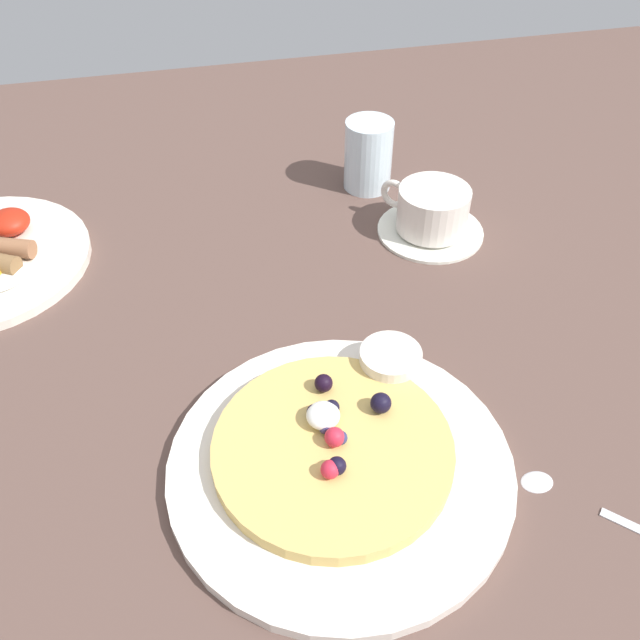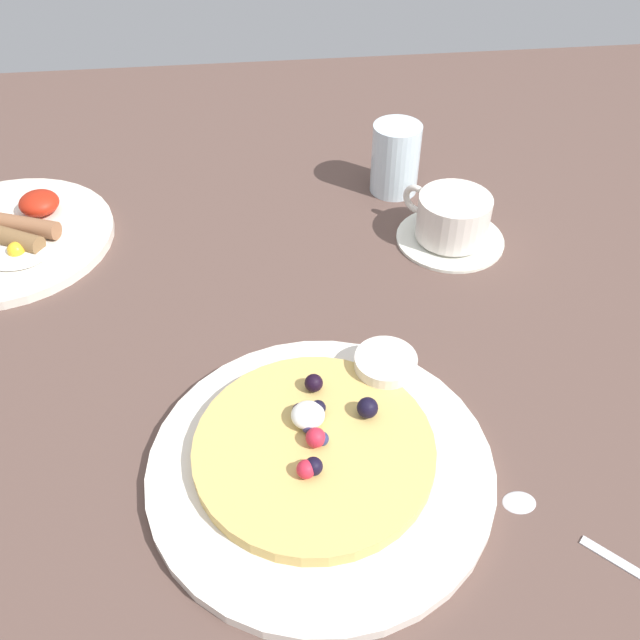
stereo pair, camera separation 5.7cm
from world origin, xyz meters
TOP-DOWN VIEW (x-y plane):
  - ground_plane at (0.00, 0.00)cm, footprint 178.45×143.90cm
  - pancake_plate at (5.71, -16.47)cm, footprint 29.86×29.86cm
  - pancake_with_berries at (5.27, -15.40)cm, footprint 20.89×20.89cm
  - syrup_ramekin at (12.94, -7.23)cm, footprint 5.95×5.95cm
  - breakfast_plate at (-28.71, 20.88)cm, footprint 25.86×25.86cm
  - fried_breakfast at (-26.16, 21.06)cm, footprint 10.76×14.61cm
  - coffee_saucer at (25.24, 15.20)cm, footprint 13.10×13.10cm
  - coffee_cup at (25.15, 15.30)cm, footprint 9.61×9.87cm
  - teaspoon at (24.99, -24.61)cm, footprint 13.23×12.93cm
  - water_glass at (20.50, 27.37)cm, footprint 6.30×6.30cm

SIDE VIEW (x-z plane):
  - ground_plane at x=0.00cm, z-range -3.00..0.00cm
  - teaspoon at x=24.99cm, z-range -0.06..0.54cm
  - coffee_saucer at x=25.24cm, z-range 0.00..0.81cm
  - breakfast_plate at x=-28.71cm, z-range 0.00..1.15cm
  - pancake_plate at x=5.71cm, z-range 0.00..1.23cm
  - pancake_with_berries at x=5.27cm, z-range 0.40..3.70cm
  - fried_breakfast at x=-26.16cm, z-range 0.76..3.66cm
  - syrup_ramekin at x=12.94cm, z-range 1.27..3.87cm
  - coffee_cup at x=25.15cm, z-range 0.91..6.20cm
  - water_glass at x=20.50cm, z-range 0.00..9.30cm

